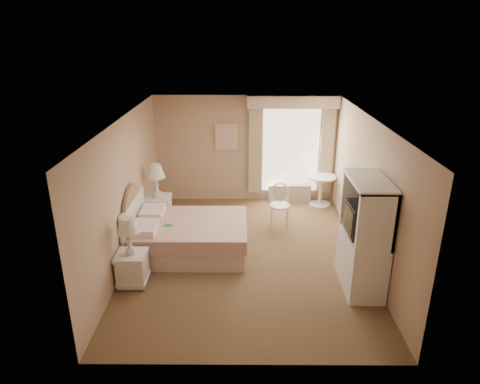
{
  "coord_description": "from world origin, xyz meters",
  "views": [
    {
      "loc": [
        -0.07,
        -6.92,
        3.89
      ],
      "look_at": [
        -0.12,
        0.3,
        1.12
      ],
      "focal_mm": 32.0,
      "sensor_mm": 36.0,
      "label": 1
    }
  ],
  "objects_px": {
    "nightstand_near": "(131,260)",
    "round_table": "(321,186)",
    "nightstand_far": "(158,203)",
    "armoire": "(363,244)",
    "bed": "(185,235)",
    "cafe_chair": "(280,201)"
  },
  "relations": [
    {
      "from": "cafe_chair",
      "to": "nightstand_far",
      "type": "bearing_deg",
      "value": -176.3
    },
    {
      "from": "bed",
      "to": "round_table",
      "type": "distance_m",
      "value": 3.67
    },
    {
      "from": "armoire",
      "to": "round_table",
      "type": "bearing_deg",
      "value": 91.05
    },
    {
      "from": "nightstand_near",
      "to": "round_table",
      "type": "bearing_deg",
      "value": 43.11
    },
    {
      "from": "nightstand_near",
      "to": "armoire",
      "type": "height_order",
      "value": "armoire"
    },
    {
      "from": "bed",
      "to": "nightstand_far",
      "type": "distance_m",
      "value": 1.39
    },
    {
      "from": "nightstand_near",
      "to": "armoire",
      "type": "bearing_deg",
      "value": -0.64
    },
    {
      "from": "nightstand_near",
      "to": "round_table",
      "type": "relative_size",
      "value": 1.6
    },
    {
      "from": "bed",
      "to": "round_table",
      "type": "relative_size",
      "value": 2.9
    },
    {
      "from": "nightstand_near",
      "to": "nightstand_far",
      "type": "distance_m",
      "value": 2.27
    },
    {
      "from": "bed",
      "to": "armoire",
      "type": "bearing_deg",
      "value": -21.0
    },
    {
      "from": "nightstand_far",
      "to": "armoire",
      "type": "height_order",
      "value": "armoire"
    },
    {
      "from": "nightstand_far",
      "to": "cafe_chair",
      "type": "relative_size",
      "value": 1.48
    },
    {
      "from": "nightstand_far",
      "to": "armoire",
      "type": "distance_m",
      "value": 4.33
    },
    {
      "from": "nightstand_near",
      "to": "nightstand_far",
      "type": "relative_size",
      "value": 0.88
    },
    {
      "from": "nightstand_far",
      "to": "nightstand_near",
      "type": "bearing_deg",
      "value": -90.0
    },
    {
      "from": "bed",
      "to": "cafe_chair",
      "type": "height_order",
      "value": "bed"
    },
    {
      "from": "cafe_chair",
      "to": "armoire",
      "type": "xyz_separation_m",
      "value": [
        1.1,
        -2.34,
        0.24
      ]
    },
    {
      "from": "bed",
      "to": "round_table",
      "type": "bearing_deg",
      "value": 38.35
    },
    {
      "from": "nightstand_near",
      "to": "cafe_chair",
      "type": "xyz_separation_m",
      "value": [
        2.55,
        2.3,
        0.08
      ]
    },
    {
      "from": "round_table",
      "to": "armoire",
      "type": "xyz_separation_m",
      "value": [
        0.06,
        -3.4,
        0.28
      ]
    },
    {
      "from": "round_table",
      "to": "bed",
      "type": "bearing_deg",
      "value": -141.65
    }
  ]
}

